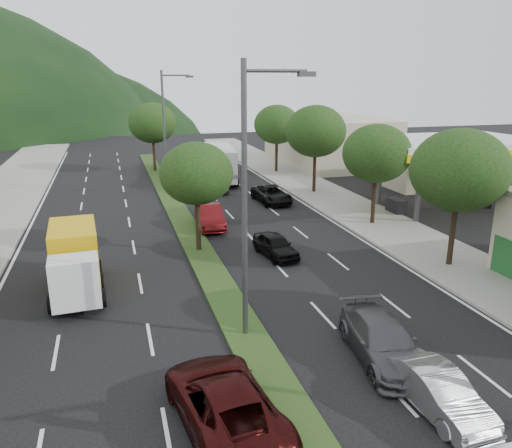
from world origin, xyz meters
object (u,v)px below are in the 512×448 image
object	(u,v)px
tree_r_d	(316,131)
tree_med_near	(196,174)
streetlight_near	(250,191)
car_queue_d	(272,194)
tree_r_c	(377,154)
car_queue_b	(382,340)
tree_r_e	(277,125)
suv_maroon	(224,401)
box_truck	(75,262)
car_queue_a	(276,245)
car_queue_e	(216,185)
tree_med_far	(152,123)
sedan_silver	(438,392)
car_queue_f	(208,174)
motorhome	(220,163)
tree_r_b	(460,170)
streetlight_mid	(167,127)
car_queue_c	(209,217)

from	to	relation	value
tree_r_d	tree_med_near	distance (m)	16.99
streetlight_near	car_queue_d	distance (m)	21.64
tree_r_c	car_queue_b	bearing A→B (deg)	-117.92
tree_r_e	suv_maroon	size ratio (longest dim) A/B	1.26
car_queue_d	box_truck	xyz separation A→B (m)	(-13.81, -13.49, 0.71)
car_queue_b	tree_r_e	bearing A→B (deg)	84.98
car_queue_a	car_queue_e	bearing A→B (deg)	81.58
tree_med_far	sedan_silver	xyz separation A→B (m)	(4.21, -41.88, -4.37)
car_queue_f	motorhome	xyz separation A→B (m)	(1.06, -0.35, 1.11)
tree_r_b	car_queue_f	world-z (taller)	tree_r_b
suv_maroon	car_queue_a	distance (m)	13.97
tree_med_near	car_queue_d	bearing A→B (deg)	52.47
tree_med_near	streetlight_mid	distance (m)	15.05
car_queue_c	car_queue_f	world-z (taller)	car_queue_c
tree_r_b	car_queue_d	size ratio (longest dim) A/B	1.48
sedan_silver	motorhome	world-z (taller)	motorhome
tree_med_far	car_queue_a	distance (m)	28.60
tree_r_e	car_queue_f	size ratio (longest dim) A/B	1.59
car_queue_d	car_queue_f	size ratio (longest dim) A/B	1.11
tree_r_d	car_queue_f	world-z (taller)	tree_r_d
tree_med_far	suv_maroon	size ratio (longest dim) A/B	1.30
car_queue_a	car_queue_c	world-z (taller)	car_queue_c
tree_r_e	car_queue_a	distance (m)	25.68
streetlight_near	car_queue_c	bearing A→B (deg)	84.87
tree_r_b	car_queue_c	distance (m)	15.41
streetlight_near	streetlight_mid	size ratio (longest dim) A/B	1.00
car_queue_c	car_queue_f	xyz separation A→B (m)	(2.94, 15.34, -0.12)
box_truck	motorhome	size ratio (longest dim) A/B	0.68
suv_maroon	box_truck	world-z (taller)	box_truck
streetlight_mid	motorhome	size ratio (longest dim) A/B	1.15
car_queue_c	box_truck	bearing A→B (deg)	-130.88
tree_med_far	car_queue_f	distance (m)	8.82
tree_r_b	car_queue_d	world-z (taller)	tree_r_b
car_queue_b	box_truck	world-z (taller)	box_truck
tree_r_b	tree_r_c	size ratio (longest dim) A/B	1.07
tree_r_d	motorhome	bearing A→B (deg)	131.21
tree_r_e	car_queue_c	xyz separation A→B (m)	(-10.50, -17.57, -4.16)
suv_maroon	car_queue_e	xyz separation A→B (m)	(6.00, 29.48, -0.13)
tree_r_e	car_queue_e	bearing A→B (deg)	-137.52
suv_maroon	car_queue_c	size ratio (longest dim) A/B	1.20
tree_r_d	car_queue_b	size ratio (longest dim) A/B	1.47
sedan_silver	streetlight_near	bearing A→B (deg)	122.44
car_queue_a	car_queue_d	distance (m)	12.31
sedan_silver	motorhome	bearing A→B (deg)	86.08
streetlight_mid	tree_r_d	bearing A→B (deg)	-14.27
streetlight_mid	car_queue_d	world-z (taller)	streetlight_mid
tree_r_e	box_truck	xyz separation A→B (m)	(-18.30, -25.72, -3.53)
tree_r_d	car_queue_d	distance (m)	6.76
tree_med_far	sedan_silver	distance (m)	42.31
car_queue_d	car_queue_e	distance (m)	6.05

